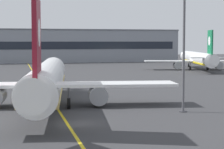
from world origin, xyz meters
TOP-DOWN VIEW (x-y plane):
  - ground_plane at (0.00, 0.00)m, footprint 400.00×400.00m
  - taxiway_centreline at (0.00, 30.00)m, footprint 6.56×179.90m
  - airliner_foreground at (-1.66, 11.72)m, footprint 32.35×41.37m
  - airliner_background at (46.64, 69.19)m, footprint 29.66×37.69m
  - apron_lamp_post at (12.83, 3.94)m, footprint 2.24×0.90m
  - safety_cone_by_nose_gear at (-0.43, 28.90)m, footprint 0.44×0.44m
  - terminal_building at (2.03, 122.38)m, footprint 118.93×12.40m

SIDE VIEW (x-z plane):
  - ground_plane at x=0.00m, z-range 0.00..0.00m
  - taxiway_centreline at x=0.00m, z-range 0.00..0.01m
  - safety_cone_by_nose_gear at x=-0.43m, z-range -0.02..0.53m
  - airliner_background at x=46.64m, z-range -2.26..8.47m
  - airliner_foreground at x=-1.66m, z-range -2.46..9.19m
  - terminal_building at x=2.03m, z-range 0.01..12.53m
  - apron_lamp_post at x=12.83m, z-range 0.31..14.87m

